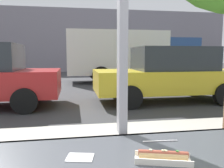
# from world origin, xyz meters

# --- Properties ---
(ground_plane) EXTENTS (60.00, 60.00, 0.00)m
(ground_plane) POSITION_xyz_m (0.00, 8.00, 0.00)
(ground_plane) COLOR #38383A
(sidewalk_strip) EXTENTS (16.00, 2.80, 0.12)m
(sidewalk_strip) POSITION_xyz_m (0.00, 1.60, 0.06)
(sidewalk_strip) COLOR #B2ADA3
(sidewalk_strip) RESTS_ON ground
(building_facade_far) EXTENTS (28.00, 1.20, 5.48)m
(building_facade_far) POSITION_xyz_m (0.00, 19.66, 2.74)
(building_facade_far) COLOR gray
(building_facade_far) RESTS_ON ground
(hotdog_tray_far) EXTENTS (0.26, 0.15, 0.05)m
(hotdog_tray_far) POSITION_xyz_m (0.09, -0.33, 0.98)
(hotdog_tray_far) COLOR silver
(hotdog_tray_far) RESTS_ON window_counter
(loose_straw) EXTENTS (0.19, 0.02, 0.01)m
(loose_straw) POSITION_xyz_m (0.17, -0.11, 0.96)
(loose_straw) COLOR white
(loose_straw) RESTS_ON window_counter
(napkin_wrapper) EXTENTS (0.14, 0.11, 0.00)m
(napkin_wrapper) POSITION_xyz_m (-0.26, -0.23, 0.96)
(napkin_wrapper) COLOR white
(napkin_wrapper) RESTS_ON window_counter
(parked_car_yellow) EXTENTS (4.44, 1.94, 1.68)m
(parked_car_yellow) POSITION_xyz_m (2.63, 5.41, 0.85)
(parked_car_yellow) COLOR gold
(parked_car_yellow) RESTS_ON ground
(box_truck) EXTENTS (6.90, 2.44, 2.68)m
(box_truck) POSITION_xyz_m (2.79, 10.85, 1.50)
(box_truck) COLOR silver
(box_truck) RESTS_ON ground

